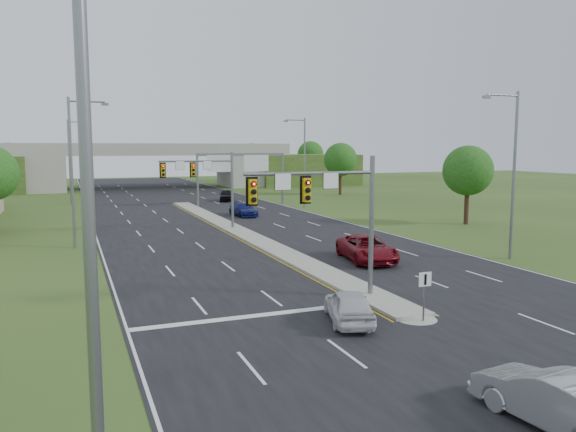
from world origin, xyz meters
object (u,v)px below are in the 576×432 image
(sign_gantry, at_px, (240,165))
(keep_right_sign, at_px, (425,288))
(signal_mast_far, at_px, (208,178))
(car_silver, at_px, (555,399))
(signal_mast_near, at_px, (331,204))
(overpass, at_px, (149,169))
(car_far_a, at_px, (367,248))
(car_far_c, at_px, (226,195))
(car_white, at_px, (349,306))
(car_far_b, at_px, (243,210))

(sign_gantry, bearing_deg, keep_right_sign, -97.70)
(keep_right_sign, bearing_deg, signal_mast_far, 94.39)
(signal_mast_far, xyz_separation_m, car_silver, (0.25, -38.22, -3.94))
(signal_mast_near, bearing_deg, signal_mast_far, 90.00)
(signal_mast_near, xyz_separation_m, sign_gantry, (8.95, 44.99, 0.51))
(overpass, bearing_deg, car_silver, -91.24)
(signal_mast_near, distance_m, car_far_a, 10.96)
(sign_gantry, height_order, car_silver, sign_gantry)
(signal_mast_near, height_order, signal_mast_far, same)
(keep_right_sign, bearing_deg, signal_mast_near, 116.94)
(keep_right_sign, distance_m, sign_gantry, 50.04)
(keep_right_sign, xyz_separation_m, car_far_c, (6.59, 55.89, -0.70))
(overpass, distance_m, car_white, 83.39)
(keep_right_sign, relative_size, car_far_a, 0.37)
(keep_right_sign, xyz_separation_m, overpass, (0.00, 84.53, 2.04))
(signal_mast_near, bearing_deg, car_far_c, 80.24)
(signal_mast_near, xyz_separation_m, keep_right_sign, (2.26, -4.45, -3.21))
(sign_gantry, relative_size, car_white, 2.76)
(sign_gantry, relative_size, car_silver, 2.50)
(car_white, bearing_deg, signal_mast_near, -84.59)
(signal_mast_near, height_order, overpass, overpass)
(overpass, xyz_separation_m, car_silver, (-2.01, -93.29, -2.77))
(signal_mast_far, relative_size, car_white, 1.67)
(keep_right_sign, relative_size, car_far_b, 0.46)
(car_white, relative_size, car_far_a, 0.71)
(car_far_b, distance_m, car_far_c, 17.58)
(car_silver, bearing_deg, signal_mast_far, -96.95)
(keep_right_sign, relative_size, sign_gantry, 0.19)
(signal_mast_far, distance_m, car_far_a, 18.67)
(sign_gantry, bearing_deg, car_silver, -98.50)
(signal_mast_near, height_order, keep_right_sign, signal_mast_near)
(keep_right_sign, distance_m, car_white, 3.26)
(overpass, relative_size, car_far_c, 17.00)
(keep_right_sign, distance_m, car_far_c, 56.29)
(car_white, relative_size, car_far_b, 0.87)
(car_white, bearing_deg, overpass, -75.17)
(sign_gantry, bearing_deg, car_white, -101.26)
(sign_gantry, bearing_deg, overpass, 100.79)
(signal_mast_near, relative_size, car_silver, 1.51)
(signal_mast_far, relative_size, keep_right_sign, 3.18)
(sign_gantry, bearing_deg, car_far_c, 90.85)
(signal_mast_far, xyz_separation_m, car_far_a, (6.50, -17.07, -3.88))
(signal_mast_near, xyz_separation_m, overpass, (2.26, 80.07, -1.17))
(signal_mast_far, distance_m, car_white, 28.50)
(signal_mast_near, bearing_deg, car_far_a, 50.68)
(car_far_a, height_order, car_far_c, car_far_a)
(car_silver, bearing_deg, car_far_c, -104.91)
(car_silver, bearing_deg, car_far_a, -113.78)
(signal_mast_far, height_order, overpass, overpass)
(car_white, height_order, car_silver, car_silver)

